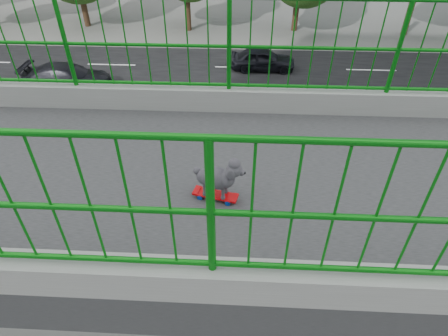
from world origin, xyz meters
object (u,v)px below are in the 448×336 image
skateboard (215,195)px  car_0 (342,211)px  poodle (218,177)px  car_4 (263,59)px  car_3 (68,77)px

skateboard → car_0: skateboard is taller
poodle → car_4: bearing=-170.3°
car_4 → car_3: bearing=106.7°
car_3 → car_4: 11.14m
skateboard → car_3: bearing=-136.0°
car_0 → car_3: size_ratio=0.86×
poodle → car_4: (-19.17, 1.40, -6.63)m
skateboard → car_0: size_ratio=0.11×
car_4 → poodle: bearing=175.8°
poodle → car_3: poodle is taller
car_3 → car_4: car_3 is taller
poodle → car_4: poodle is taller
car_0 → car_3: bearing=-126.7°
car_3 → skateboard: bearing=-149.9°
skateboard → car_3: size_ratio=0.09×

